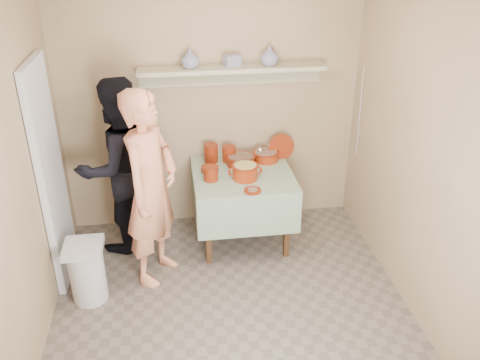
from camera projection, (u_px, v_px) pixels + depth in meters
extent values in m
plane|color=#6D6155|center=(235.00, 325.00, 4.16)|extent=(3.50, 3.50, 0.00)
cube|color=silver|center=(51.00, 176.00, 4.36)|extent=(0.06, 0.70, 2.00)
cylinder|color=maroon|center=(211.00, 153.00, 5.15)|extent=(0.14, 0.14, 0.19)
cylinder|color=maroon|center=(229.00, 154.00, 5.16)|extent=(0.14, 0.14, 0.16)
cylinder|color=maroon|center=(211.00, 173.00, 4.79)|extent=(0.14, 0.14, 0.14)
cylinder|color=maroon|center=(210.00, 169.00, 4.97)|extent=(0.18, 0.18, 0.05)
cylinder|color=maroon|center=(281.00, 147.00, 5.23)|extent=(0.27, 0.10, 0.27)
imported|color=navy|center=(269.00, 56.00, 4.83)|extent=(0.21, 0.21, 0.19)
imported|color=navy|center=(190.00, 58.00, 4.74)|extent=(0.24, 0.24, 0.18)
cube|color=navy|center=(232.00, 61.00, 4.82)|extent=(0.18, 0.15, 0.11)
imported|color=#E48962|center=(151.00, 189.00, 4.37)|extent=(0.69, 0.78, 1.79)
imported|color=black|center=(119.00, 167.00, 4.82)|extent=(1.07, 1.01, 1.74)
cube|color=tan|center=(211.00, 105.00, 5.12)|extent=(3.00, 0.02, 2.60)
cube|color=tan|center=(9.00, 200.00, 3.38)|extent=(0.02, 3.50, 2.60)
cube|color=tan|center=(436.00, 172.00, 3.76)|extent=(0.02, 3.50, 2.60)
cube|color=#4C2D16|center=(208.00, 231.00, 4.77)|extent=(0.05, 0.05, 0.71)
cube|color=#4C2D16|center=(287.00, 225.00, 4.87)|extent=(0.05, 0.05, 0.71)
cube|color=#4C2D16|center=(202.00, 193.00, 5.44)|extent=(0.05, 0.05, 0.71)
cube|color=#4C2D16|center=(272.00, 188.00, 5.54)|extent=(0.05, 0.05, 0.71)
cube|color=#4C2D16|center=(242.00, 175.00, 4.99)|extent=(0.90, 0.90, 0.04)
cube|color=#1E5926|center=(242.00, 173.00, 4.98)|extent=(0.96, 0.96, 0.01)
cube|color=#1E5926|center=(250.00, 217.00, 4.65)|extent=(0.96, 0.01, 0.44)
cube|color=#1E5926|center=(236.00, 171.00, 5.50)|extent=(0.96, 0.01, 0.44)
cube|color=#1E5926|center=(194.00, 195.00, 5.01)|extent=(0.01, 0.96, 0.44)
cube|color=#1E5926|center=(289.00, 189.00, 5.13)|extent=(0.01, 0.96, 0.44)
cylinder|color=maroon|center=(241.00, 161.00, 5.10)|extent=(0.28, 0.28, 0.09)
cylinder|color=maroon|center=(241.00, 157.00, 5.08)|extent=(0.30, 0.30, 0.01)
cylinder|color=brown|center=(241.00, 158.00, 5.09)|extent=(0.25, 0.25, 0.05)
cylinder|color=maroon|center=(266.00, 156.00, 5.20)|extent=(0.26, 0.26, 0.09)
cylinder|color=maroon|center=(266.00, 152.00, 5.18)|extent=(0.28, 0.28, 0.01)
cylinder|color=#8C6B54|center=(266.00, 154.00, 5.19)|extent=(0.23, 0.23, 0.05)
cylinder|color=silver|center=(266.00, 148.00, 5.05)|extent=(0.01, 0.22, 0.16)
sphere|color=silver|center=(260.00, 150.00, 5.19)|extent=(0.07, 0.07, 0.07)
cylinder|color=maroon|center=(245.00, 172.00, 4.82)|extent=(0.24, 0.24, 0.14)
cylinder|color=maroon|center=(245.00, 166.00, 4.79)|extent=(0.25, 0.25, 0.01)
cylinder|color=tan|center=(245.00, 167.00, 4.80)|extent=(0.21, 0.21, 0.05)
torus|color=maroon|center=(233.00, 172.00, 4.80)|extent=(0.09, 0.02, 0.09)
torus|color=maroon|center=(258.00, 170.00, 4.83)|extent=(0.09, 0.02, 0.09)
cylinder|color=maroon|center=(253.00, 191.00, 4.61)|extent=(0.16, 0.16, 0.02)
cylinder|color=#8C6B54|center=(253.00, 190.00, 4.61)|extent=(0.09, 0.09, 0.01)
cube|color=tan|center=(232.00, 69.00, 4.84)|extent=(1.80, 0.25, 0.04)
cube|color=tan|center=(231.00, 76.00, 4.99)|extent=(1.80, 0.02, 0.18)
cylinder|color=silver|center=(88.00, 275.00, 4.35)|extent=(0.30, 0.30, 0.50)
cube|color=silver|center=(83.00, 248.00, 4.23)|extent=(0.32, 0.32, 0.06)
cylinder|color=silver|center=(363.00, 82.00, 4.96)|extent=(0.01, 0.01, 0.30)
cylinder|color=silver|center=(360.00, 112.00, 5.08)|extent=(0.01, 0.01, 0.30)
cylinder|color=silver|center=(357.00, 140.00, 5.20)|extent=(0.01, 0.01, 0.30)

